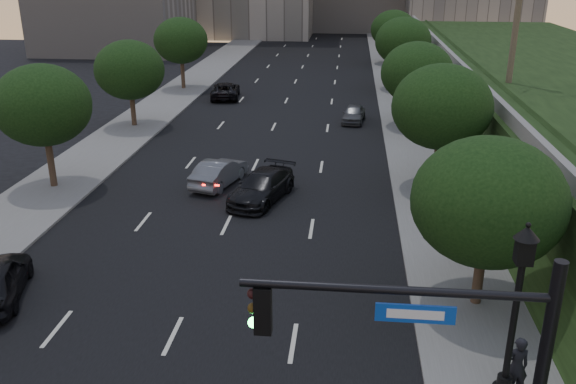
# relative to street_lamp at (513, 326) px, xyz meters

# --- Properties ---
(road_surface) EXTENTS (16.00, 140.00, 0.02)m
(road_surface) POSITION_rel_street_lamp_xyz_m (-10.02, 27.41, -2.62)
(road_surface) COLOR black
(road_surface) RESTS_ON ground
(sidewalk_right) EXTENTS (4.50, 140.00, 0.15)m
(sidewalk_right) POSITION_rel_street_lamp_xyz_m (0.23, 27.41, -2.56)
(sidewalk_right) COLOR slate
(sidewalk_right) RESTS_ON ground
(sidewalk_left) EXTENTS (4.50, 140.00, 0.15)m
(sidewalk_left) POSITION_rel_street_lamp_xyz_m (-20.27, 27.41, -2.56)
(sidewalk_left) COLOR slate
(sidewalk_left) RESTS_ON ground
(parapet_wall) EXTENTS (0.35, 90.00, 0.70)m
(parapet_wall) POSITION_rel_street_lamp_xyz_m (3.48, 25.41, 1.72)
(parapet_wall) COLOR slate
(parapet_wall) RESTS_ON embankment
(tree_right_a) EXTENTS (5.20, 5.20, 6.24)m
(tree_right_a) POSITION_rel_street_lamp_xyz_m (0.28, 5.41, 1.39)
(tree_right_a) COLOR #38281C
(tree_right_a) RESTS_ON ground
(tree_right_b) EXTENTS (5.20, 5.20, 6.74)m
(tree_right_b) POSITION_rel_street_lamp_xyz_m (0.28, 17.41, 1.88)
(tree_right_b) COLOR #38281C
(tree_right_b) RESTS_ON ground
(tree_right_c) EXTENTS (5.20, 5.20, 6.24)m
(tree_right_c) POSITION_rel_street_lamp_xyz_m (0.28, 30.41, 1.39)
(tree_right_c) COLOR #38281C
(tree_right_c) RESTS_ON ground
(tree_right_d) EXTENTS (5.20, 5.20, 6.74)m
(tree_right_d) POSITION_rel_street_lamp_xyz_m (0.28, 44.41, 1.88)
(tree_right_d) COLOR #38281C
(tree_right_d) RESTS_ON ground
(tree_right_e) EXTENTS (5.20, 5.20, 6.24)m
(tree_right_e) POSITION_rel_street_lamp_xyz_m (0.28, 59.41, 1.39)
(tree_right_e) COLOR #38281C
(tree_right_e) RESTS_ON ground
(tree_left_b) EXTENTS (5.00, 5.00, 6.71)m
(tree_left_b) POSITION_rel_street_lamp_xyz_m (-20.32, 15.41, 1.94)
(tree_left_b) COLOR #38281C
(tree_left_b) RESTS_ON ground
(tree_left_c) EXTENTS (5.00, 5.00, 6.34)m
(tree_left_c) POSITION_rel_street_lamp_xyz_m (-20.32, 28.41, 1.57)
(tree_left_c) COLOR #38281C
(tree_left_c) RESTS_ON ground
(tree_left_d) EXTENTS (5.00, 5.00, 6.71)m
(tree_left_d) POSITION_rel_street_lamp_xyz_m (-20.32, 42.41, 1.94)
(tree_left_d) COLOR #38281C
(tree_left_d) RESTS_ON ground
(street_lamp) EXTENTS (0.64, 0.64, 5.62)m
(street_lamp) POSITION_rel_street_lamp_xyz_m (0.00, 0.00, 0.00)
(street_lamp) COLOR black
(street_lamp) RESTS_ON ground
(sedan_mid_left) EXTENTS (2.63, 4.67, 1.46)m
(sedan_mid_left) POSITION_rel_street_lamp_xyz_m (-11.46, 16.80, -1.91)
(sedan_mid_left) COLOR #5A5D62
(sedan_mid_left) RESTS_ON ground
(sedan_far_left) EXTENTS (2.97, 5.36, 1.42)m
(sedan_far_left) POSITION_rel_street_lamp_xyz_m (-15.54, 38.93, -1.93)
(sedan_far_left) COLOR black
(sedan_far_left) RESTS_ON ground
(sedan_near_right) EXTENTS (3.46, 5.50, 1.48)m
(sedan_near_right) POSITION_rel_street_lamp_xyz_m (-8.81, 14.77, -1.89)
(sedan_near_right) COLOR black
(sedan_near_right) RESTS_ON ground
(sedan_far_right) EXTENTS (1.99, 4.00, 1.31)m
(sedan_far_right) POSITION_rel_street_lamp_xyz_m (-4.13, 31.53, -1.98)
(sedan_far_right) COLOR #4D4F53
(sedan_far_right) RESTS_ON ground
(pedestrian_a) EXTENTS (0.74, 0.54, 1.86)m
(pedestrian_a) POSITION_rel_street_lamp_xyz_m (0.40, 0.42, -1.55)
(pedestrian_a) COLOR black
(pedestrian_a) RESTS_ON sidewalk_right
(pedestrian_b) EXTENTS (1.13, 1.05, 1.86)m
(pedestrian_b) POSITION_rel_street_lamp_xyz_m (0.20, 8.92, -1.55)
(pedestrian_b) COLOR black
(pedestrian_b) RESTS_ON sidewalk_right
(pedestrian_c) EXTENTS (1.09, 0.73, 1.73)m
(pedestrian_c) POSITION_rel_street_lamp_xyz_m (0.42, 11.74, -1.62)
(pedestrian_c) COLOR black
(pedestrian_c) RESTS_ON sidewalk_right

